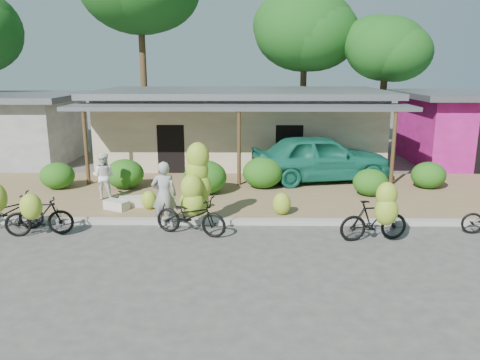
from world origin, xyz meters
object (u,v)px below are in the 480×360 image
object	(u,v)px
tree_center_right	(301,29)
bike_left	(38,215)
sack_near	(133,201)
bike_right	(377,217)
bike_far_left	(4,209)
sack_far	(116,205)
tree_near_right	(382,47)
bike_center	(194,200)
vendor	(164,195)
bystander	(104,176)
teal_van	(320,158)

from	to	relation	value
tree_center_right	bike_left	distance (m)	18.79
sack_near	bike_right	bearing A→B (deg)	-21.61
bike_far_left	bike_right	xyz separation A→B (m)	(9.89, -0.73, 0.08)
tree_center_right	bike_right	bearing A→B (deg)	-89.04
bike_left	sack_far	world-z (taller)	bike_left
tree_near_right	bike_center	distance (m)	16.35
bike_left	bike_right	distance (m)	8.78
bike_left	sack_near	bearing A→B (deg)	-49.58
bike_left	vendor	xyz separation A→B (m)	(3.20, 0.80, 0.34)
sack_near	bystander	size ratio (longest dim) A/B	0.55
bike_right	sack_near	bearing A→B (deg)	59.37
tree_near_right	bike_left	bearing A→B (deg)	-132.38
tree_near_right	bystander	distance (m)	16.32
tree_near_right	bike_right	world-z (taller)	tree_near_right
sack_near	teal_van	size ratio (longest dim) A/B	0.16
bike_left	sack_near	world-z (taller)	bike_left
bike_far_left	bystander	size ratio (longest dim) A/B	1.33
bike_left	bike_center	distance (m)	4.09
bike_center	sack_near	distance (m)	2.98
bike_left	teal_van	bearing A→B (deg)	-65.75
bystander	teal_van	bearing A→B (deg)	-154.88
bike_center	bystander	bearing A→B (deg)	66.65
tree_center_right	bike_right	world-z (taller)	tree_center_right
tree_center_right	bike_right	xyz separation A→B (m)	(0.27, -16.00, -5.72)
bystander	teal_van	size ratio (longest dim) A/B	0.29
tree_center_right	bike_center	size ratio (longest dim) A/B	3.53
bike_left	bike_center	bearing A→B (deg)	-94.91
sack_far	bike_far_left	bearing A→B (deg)	-147.71
sack_far	sack_near	bearing A→B (deg)	38.14
bike_far_left	teal_van	bearing A→B (deg)	-67.35
bike_far_left	sack_near	world-z (taller)	bike_far_left
vendor	teal_van	bearing A→B (deg)	-140.72
bike_right	teal_van	world-z (taller)	teal_van
bike_right	sack_far	size ratio (longest dim) A/B	2.49
tree_near_right	bike_left	xyz separation A→B (m)	(-12.51, -13.71, -4.77)
tree_near_right	vendor	bearing A→B (deg)	-125.79
bike_center	sack_near	xyz separation A→B (m)	(-2.13, 1.98, -0.64)
bystander	bike_right	bearing A→B (deg)	161.86
bike_far_left	sack_far	bearing A→B (deg)	-65.22
tree_center_right	bike_center	xyz separation A→B (m)	(-4.46, -15.26, -5.51)
bike_right	vendor	world-z (taller)	vendor
bike_far_left	vendor	world-z (taller)	vendor
vendor	bike_left	bearing A→B (deg)	8.16
tree_center_right	sack_far	distance (m)	16.52
bike_right	teal_van	xyz separation A→B (m)	(-0.49, 6.19, 0.32)
bystander	teal_van	world-z (taller)	teal_van
bystander	bike_center	bearing A→B (deg)	145.06
bike_right	sack_near	xyz separation A→B (m)	(-6.86, 2.72, -0.43)
sack_near	teal_van	xyz separation A→B (m)	(6.36, 3.48, 0.75)
bike_left	bystander	xyz separation A→B (m)	(0.77, 3.30, 0.29)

